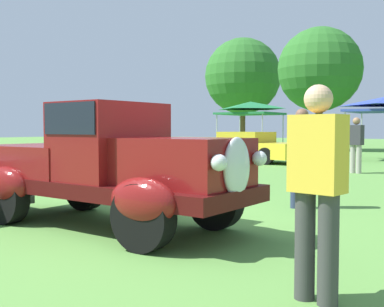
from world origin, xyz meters
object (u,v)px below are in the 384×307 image
(spectator_near_truck, at_px, (317,186))
(spectator_between_cars, at_px, (302,155))
(feature_pickup_truck, at_px, (106,164))
(show_car_yellow, at_px, (248,147))
(canopy_tent_left_field, at_px, (251,107))
(show_car_orange, at_px, (117,145))
(spectator_by_row, at_px, (356,143))

(spectator_near_truck, distance_m, spectator_between_cars, 4.46)
(feature_pickup_truck, xyz_separation_m, show_car_yellow, (-4.11, 12.54, -0.27))
(feature_pickup_truck, height_order, spectator_near_truck, feature_pickup_truck)
(spectator_between_cars, bearing_deg, canopy_tent_left_field, 119.53)
(feature_pickup_truck, relative_size, show_car_orange, 1.01)
(feature_pickup_truck, bearing_deg, spectator_between_cars, 59.50)
(spectator_by_row, bearing_deg, spectator_near_truck, -77.01)
(feature_pickup_truck, xyz_separation_m, spectator_between_cars, (1.72, 2.92, 0.05))
(show_car_orange, xyz_separation_m, spectator_by_row, (11.43, -1.89, 0.31))
(show_car_orange, bearing_deg, spectator_by_row, -9.41)
(show_car_yellow, height_order, spectator_between_cars, spectator_between_cars)
(show_car_yellow, height_order, spectator_by_row, spectator_by_row)
(feature_pickup_truck, bearing_deg, spectator_near_truck, -19.83)
(spectator_near_truck, height_order, spectator_between_cars, same)
(feature_pickup_truck, bearing_deg, spectator_by_row, 85.26)
(spectator_between_cars, height_order, canopy_tent_left_field, canopy_tent_left_field)
(show_car_orange, height_order, show_car_yellow, same)
(show_car_yellow, bearing_deg, spectator_near_truck, -61.40)
(spectator_near_truck, relative_size, canopy_tent_left_field, 0.61)
(show_car_orange, bearing_deg, canopy_tent_left_field, 48.86)
(spectator_near_truck, distance_m, canopy_tent_left_field, 20.52)
(spectator_between_cars, relative_size, spectator_by_row, 1.00)
(feature_pickup_truck, distance_m, spectator_near_truck, 3.60)
(spectator_between_cars, xyz_separation_m, canopy_tent_left_field, (-7.90, 13.95, 1.51))
(spectator_near_truck, bearing_deg, canopy_tent_left_field, 117.89)
(show_car_yellow, relative_size, spectator_near_truck, 2.78)
(feature_pickup_truck, relative_size, spectator_by_row, 2.67)
(feature_pickup_truck, distance_m, spectator_by_row, 9.95)
(feature_pickup_truck, height_order, show_car_yellow, feature_pickup_truck)
(spectator_near_truck, bearing_deg, spectator_by_row, 102.99)
(show_car_yellow, bearing_deg, spectator_between_cars, -58.78)
(show_car_yellow, xyz_separation_m, spectator_by_row, (4.93, -2.63, 0.31))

